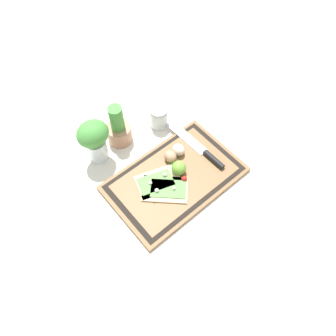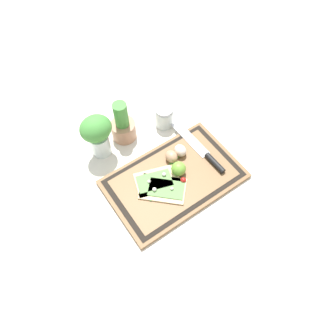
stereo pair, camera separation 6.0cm
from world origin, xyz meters
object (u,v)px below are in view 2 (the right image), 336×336
object	(u,v)px
egg_pink	(180,151)
herb_pot	(123,126)
egg_brown	(172,157)
sauce_jar	(164,118)
knife	(206,154)
lime	(179,169)
pizza_slice_near	(164,189)
herb_glass	(97,133)
cherry_tomato_red	(183,180)
pizza_slice_far	(157,181)

from	to	relation	value
egg_pink	herb_pot	distance (m)	0.25
egg_brown	sauce_jar	xyz separation A→B (m)	(0.09, 0.18, -0.00)
knife	herb_pot	bearing A→B (deg)	126.12
lime	sauce_jar	size ratio (longest dim) A/B	0.60
pizza_slice_near	sauce_jar	world-z (taller)	sauce_jar
pizza_slice_near	herb_glass	world-z (taller)	herb_glass
cherry_tomato_red	herb_glass	xyz separation A→B (m)	(-0.18, 0.31, 0.09)
pizza_slice_near	cherry_tomato_red	xyz separation A→B (m)	(0.08, -0.01, 0.01)
pizza_slice_near	pizza_slice_far	bearing A→B (deg)	90.87
pizza_slice_far	cherry_tomato_red	xyz separation A→B (m)	(0.08, -0.06, 0.01)
pizza_slice_near	egg_pink	bearing A→B (deg)	33.05
lime	herb_glass	size ratio (longest dim) A/B	0.28
knife	sauce_jar	world-z (taller)	sauce_jar
pizza_slice_far	sauce_jar	bearing A→B (deg)	49.97
sauce_jar	cherry_tomato_red	bearing A→B (deg)	-111.32
pizza_slice_near	egg_brown	bearing A→B (deg)	42.12
pizza_slice_far	egg_brown	xyz separation A→B (m)	(0.10, 0.05, 0.02)
pizza_slice_far	cherry_tomato_red	bearing A→B (deg)	-35.57
pizza_slice_near	knife	xyz separation A→B (m)	(0.23, 0.03, 0.00)
egg_brown	egg_pink	distance (m)	0.04
herb_glass	pizza_slice_near	bearing A→B (deg)	-71.86
pizza_slice_far	knife	size ratio (longest dim) A/B	0.62
pizza_slice_near	cherry_tomato_red	world-z (taller)	pizza_slice_near
pizza_slice_far	cherry_tomato_red	size ratio (longest dim) A/B	8.72
pizza_slice_near	egg_pink	xyz separation A→B (m)	(0.15, 0.09, 0.02)
pizza_slice_far	lime	xyz separation A→B (m)	(0.09, -0.02, 0.02)
pizza_slice_near	egg_pink	world-z (taller)	egg_pink
lime	cherry_tomato_red	distance (m)	0.05
herb_pot	sauce_jar	xyz separation A→B (m)	(0.17, -0.04, -0.03)
knife	lime	size ratio (longest dim) A/B	5.51
herb_pot	herb_glass	size ratio (longest dim) A/B	0.95
egg_pink	herb_pot	bearing A→B (deg)	120.34
cherry_tomato_red	herb_pot	distance (m)	0.34
egg_pink	knife	bearing A→B (deg)	-39.50
herb_pot	sauce_jar	distance (m)	0.18
egg_pink	herb_pot	world-z (taller)	herb_pot
egg_brown	lime	world-z (taller)	lime
cherry_tomato_red	herb_glass	distance (m)	0.37
egg_pink	cherry_tomato_red	bearing A→B (deg)	-121.04
egg_brown	egg_pink	size ratio (longest dim) A/B	1.00
cherry_tomato_red	pizza_slice_near	bearing A→B (deg)	169.57
knife	egg_brown	xyz separation A→B (m)	(-0.12, 0.06, 0.01)
pizza_slice_far	egg_brown	bearing A→B (deg)	25.52
pizza_slice_far	herb_glass	world-z (taller)	herb_glass
egg_brown	cherry_tomato_red	size ratio (longest dim) A/B	2.39
pizza_slice_far	sauce_jar	size ratio (longest dim) A/B	2.05
herb_glass	egg_brown	bearing A→B (deg)	-46.13
pizza_slice_near	cherry_tomato_red	size ratio (longest dim) A/B	8.90
knife	herb_glass	world-z (taller)	herb_glass
pizza_slice_far	herb_glass	bearing A→B (deg)	110.81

